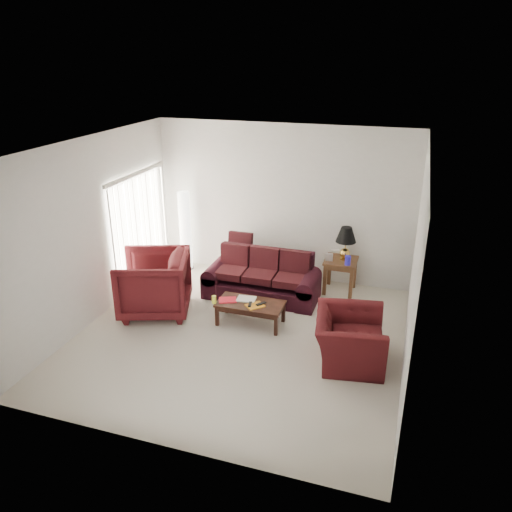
# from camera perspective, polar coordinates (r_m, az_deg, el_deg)

# --- Properties ---
(floor) EXTENTS (5.00, 5.00, 0.00)m
(floor) POSITION_cam_1_polar(r_m,az_deg,el_deg) (8.02, -1.89, -9.18)
(floor) COLOR beige
(floor) RESTS_ON ground
(blinds) EXTENTS (0.10, 2.00, 2.16)m
(blinds) POSITION_cam_1_polar(r_m,az_deg,el_deg) (9.59, -13.06, 2.84)
(blinds) COLOR silver
(blinds) RESTS_ON ground
(sofa) EXTENTS (2.09, 0.96, 0.84)m
(sofa) POSITION_cam_1_polar(r_m,az_deg,el_deg) (9.03, 0.63, -2.32)
(sofa) COLOR black
(sofa) RESTS_ON ground
(throw_pillow) EXTENTS (0.47, 0.23, 0.49)m
(throw_pillow) POSITION_cam_1_polar(r_m,az_deg,el_deg) (9.74, -1.80, 1.38)
(throw_pillow) COLOR black
(throw_pillow) RESTS_ON sofa
(end_table) EXTENTS (0.61, 0.61, 0.64)m
(end_table) POSITION_cam_1_polar(r_m,az_deg,el_deg) (9.43, 9.58, -2.20)
(end_table) COLOR brown
(end_table) RESTS_ON ground
(table_lamp) EXTENTS (0.46, 0.46, 0.62)m
(table_lamp) POSITION_cam_1_polar(r_m,az_deg,el_deg) (9.22, 10.20, 1.43)
(table_lamp) COLOR gold
(table_lamp) RESTS_ON end_table
(clock) EXTENTS (0.14, 0.06, 0.14)m
(clock) POSITION_cam_1_polar(r_m,az_deg,el_deg) (9.20, 8.35, -0.13)
(clock) COLOR white
(clock) RESTS_ON end_table
(blue_canister) EXTENTS (0.11, 0.11, 0.17)m
(blue_canister) POSITION_cam_1_polar(r_m,az_deg,el_deg) (9.07, 10.45, -0.50)
(blue_canister) COLOR #2019A7
(blue_canister) RESTS_ON end_table
(picture_frame) EXTENTS (0.19, 0.21, 0.05)m
(picture_frame) POSITION_cam_1_polar(r_m,az_deg,el_deg) (9.49, 9.12, 0.63)
(picture_frame) COLOR white
(picture_frame) RESTS_ON end_table
(floor_lamp) EXTENTS (0.32, 0.32, 1.65)m
(floor_lamp) POSITION_cam_1_polar(r_m,az_deg,el_deg) (10.20, -8.10, 2.87)
(floor_lamp) COLOR white
(floor_lamp) RESTS_ON ground
(armchair_left) EXTENTS (1.48, 1.46, 1.06)m
(armchair_left) POSITION_cam_1_polar(r_m,az_deg,el_deg) (8.66, -11.60, -3.12)
(armchair_left) COLOR #491014
(armchair_left) RESTS_ON ground
(armchair_right) EXTENTS (1.14, 1.25, 0.73)m
(armchair_right) POSITION_cam_1_polar(r_m,az_deg,el_deg) (7.40, 10.63, -9.25)
(armchair_right) COLOR #3E0E11
(armchair_right) RESTS_ON ground
(coffee_table) EXTENTS (1.20, 0.83, 0.38)m
(coffee_table) POSITION_cam_1_polar(r_m,az_deg,el_deg) (8.28, -0.63, -6.55)
(coffee_table) COLOR black
(coffee_table) RESTS_ON ground
(magazine_red) EXTENTS (0.35, 0.31, 0.02)m
(magazine_red) POSITION_cam_1_polar(r_m,az_deg,el_deg) (8.27, -3.26, -5.03)
(magazine_red) COLOR red
(magazine_red) RESTS_ON coffee_table
(magazine_white) EXTENTS (0.32, 0.26, 0.02)m
(magazine_white) POSITION_cam_1_polar(r_m,az_deg,el_deg) (8.29, -1.13, -4.93)
(magazine_white) COLOR white
(magazine_white) RESTS_ON coffee_table
(magazine_orange) EXTENTS (0.35, 0.35, 0.02)m
(magazine_orange) POSITION_cam_1_polar(r_m,az_deg,el_deg) (8.08, -0.12, -5.69)
(magazine_orange) COLOR orange
(magazine_orange) RESTS_ON coffee_table
(remote_a) EXTENTS (0.08, 0.17, 0.02)m
(remote_a) POSITION_cam_1_polar(r_m,az_deg,el_deg) (8.08, -0.69, -5.54)
(remote_a) COLOR black
(remote_a) RESTS_ON coffee_table
(remote_b) EXTENTS (0.15, 0.18, 0.02)m
(remote_b) POSITION_cam_1_polar(r_m,az_deg,el_deg) (8.10, 0.58, -5.45)
(remote_b) COLOR black
(remote_b) RESTS_ON coffee_table
(yellow_glass) EXTENTS (0.09, 0.09, 0.13)m
(yellow_glass) POSITION_cam_1_polar(r_m,az_deg,el_deg) (8.18, -4.82, -4.98)
(yellow_glass) COLOR #FBFC38
(yellow_glass) RESTS_ON coffee_table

